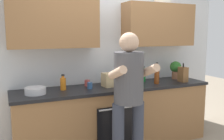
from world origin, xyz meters
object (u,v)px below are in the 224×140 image
(cup_ceramic, at_px, (87,83))
(person_standing, at_px, (129,92))
(grocery_bag_bread, at_px, (111,80))
(bottle_water, at_px, (134,76))
(bottle_vinegar, at_px, (157,75))
(bottle_juice, at_px, (63,83))
(potted_herb, at_px, (176,69))
(knife_block, at_px, (183,74))
(bottle_hotsauce, at_px, (127,78))
(bottle_soda, at_px, (143,75))
(mixing_bowl, at_px, (35,91))
(cup_tea, at_px, (90,85))

(cup_ceramic, bearing_deg, person_standing, -75.08)
(person_standing, relative_size, grocery_bag_bread, 7.26)
(bottle_water, distance_m, cup_ceramic, 0.71)
(bottle_vinegar, xyz_separation_m, bottle_juice, (-1.36, 0.16, -0.05))
(bottle_water, height_order, potted_herb, potted_herb)
(knife_block, height_order, grocery_bag_bread, knife_block)
(bottle_juice, height_order, knife_block, knife_block)
(person_standing, relative_size, bottle_hotsauce, 6.18)
(bottle_soda, bearing_deg, mixing_bowl, -173.49)
(bottle_water, distance_m, bottle_hotsauce, 0.23)
(person_standing, bearing_deg, bottle_water, 57.36)
(bottle_water, relative_size, cup_tea, 3.04)
(cup_ceramic, xyz_separation_m, grocery_bag_bread, (0.30, -0.15, 0.05))
(cup_tea, bearing_deg, bottle_water, 5.85)
(bottle_juice, relative_size, potted_herb, 0.71)
(bottle_vinegar, bearing_deg, mixing_bowl, 177.75)
(person_standing, relative_size, bottle_soda, 6.81)
(knife_block, bearing_deg, bottle_hotsauce, 177.73)
(mixing_bowl, bearing_deg, knife_block, -2.50)
(person_standing, bearing_deg, mixing_bowl, 146.07)
(bottle_soda, relative_size, potted_herb, 0.83)
(bottle_vinegar, distance_m, mixing_bowl, 1.73)
(bottle_juice, xyz_separation_m, cup_tea, (0.35, -0.07, -0.04))
(bottle_hotsauce, relative_size, mixing_bowl, 1.04)
(bottle_vinegar, distance_m, potted_herb, 0.56)
(bottle_water, bearing_deg, cup_ceramic, 171.04)
(bottle_water, xyz_separation_m, grocery_bag_bread, (-0.39, -0.05, -0.01))
(bottle_juice, height_order, potted_herb, potted_herb)
(bottle_soda, xyz_separation_m, knife_block, (0.55, -0.28, 0.02))
(bottle_hotsauce, relative_size, cup_ceramic, 3.07)
(bottle_soda, distance_m, potted_herb, 0.60)
(bottle_water, distance_m, bottle_vinegar, 0.34)
(person_standing, height_order, knife_block, person_standing)
(bottle_water, xyz_separation_m, knife_block, (0.77, -0.18, 0.00))
(mixing_bowl, bearing_deg, bottle_water, 3.56)
(cup_ceramic, distance_m, grocery_bag_bread, 0.34)
(bottle_soda, height_order, bottle_hotsauce, bottle_hotsauce)
(cup_tea, bearing_deg, person_standing, -69.48)
(bottle_hotsauce, distance_m, grocery_bag_bread, 0.23)
(bottle_vinegar, relative_size, cup_ceramic, 3.65)
(bottle_soda, distance_m, bottle_hotsauce, 0.47)
(bottle_vinegar, height_order, knife_block, bottle_vinegar)
(potted_herb, bearing_deg, knife_block, -102.08)
(bottle_vinegar, relative_size, cup_tea, 3.60)
(potted_herb, bearing_deg, bottle_soda, 176.85)
(bottle_water, bearing_deg, bottle_soda, 24.20)
(bottle_water, distance_m, mixing_bowl, 1.43)
(bottle_water, relative_size, grocery_bag_bread, 1.18)
(cup_ceramic, bearing_deg, bottle_juice, -163.43)
(knife_block, bearing_deg, bottle_juice, 174.25)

